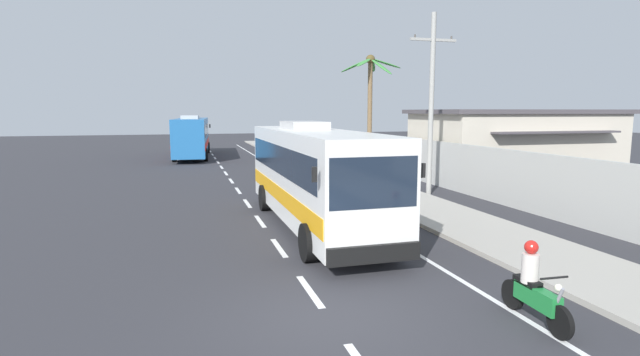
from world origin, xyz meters
name	(u,v)px	position (x,y,z in m)	size (l,w,h in m)	color
ground_plane	(329,317)	(0.00, 0.00, 0.00)	(160.00, 160.00, 0.00)	#303035
sidewalk_kerb	(412,203)	(6.80, 10.00, 0.07)	(3.20, 90.00, 0.14)	#A8A399
lane_markings	(285,192)	(2.20, 14.59, 0.00)	(3.78, 71.00, 0.01)	white
boundary_wall	(443,165)	(10.60, 14.00, 1.20)	(0.24, 60.00, 2.39)	#B2B2AD
coach_bus_foreground	(314,173)	(1.68, 7.32, 1.88)	(2.91, 10.88, 3.62)	white
coach_bus_far_lane	(192,136)	(-1.83, 34.81, 1.90)	(3.62, 12.47, 3.65)	#2366A8
motorcycle_beside_bus	(534,289)	(3.69, -1.22, 0.64)	(0.56, 1.96, 1.55)	black
motorcycle_trailing	(319,172)	(4.50, 16.63, 0.67)	(0.56, 1.96, 1.66)	black
utility_pole_mid	(431,101)	(8.76, 12.13, 4.46)	(2.35, 0.24, 8.51)	#9E9E99
palm_second	(371,90)	(8.75, 19.83, 5.30)	(3.67, 3.61, 7.45)	brown
roadside_building	(514,144)	(16.52, 16.06, 2.06)	(11.66, 7.09, 4.09)	beige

